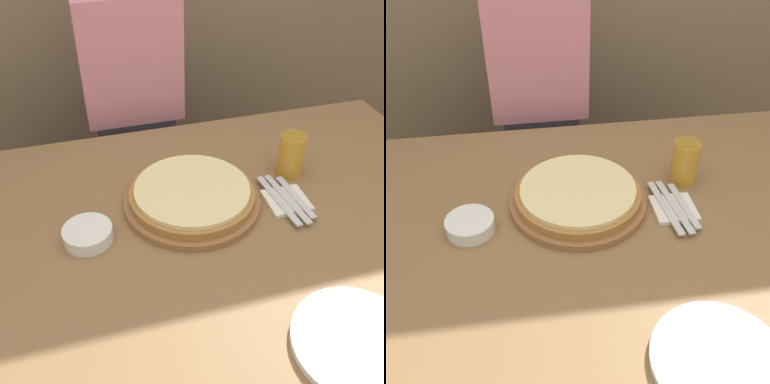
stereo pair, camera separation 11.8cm
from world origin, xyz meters
TOP-DOWN VIEW (x-y plane):
  - dining_table at (0.00, 0.00)m, footprint 1.49×1.09m
  - pizza_on_board at (-0.03, 0.13)m, footprint 0.36×0.36m
  - beer_glass at (0.28, 0.19)m, footprint 0.07×0.07m
  - dinner_plate at (0.16, -0.37)m, footprint 0.26×0.26m
  - side_bowl at (-0.31, 0.07)m, footprint 0.12×0.12m
  - napkin_stack at (0.21, 0.07)m, footprint 0.11×0.11m
  - fork at (0.19, 0.07)m, footprint 0.04×0.22m
  - dinner_knife at (0.21, 0.07)m, footprint 0.04×0.22m
  - spoon at (0.24, 0.07)m, footprint 0.03×0.19m
  - diner_person at (-0.09, 0.72)m, footprint 0.34×0.20m

SIDE VIEW (x-z plane):
  - dining_table at x=0.00m, z-range 0.00..0.72m
  - diner_person at x=-0.09m, z-range -0.01..1.30m
  - napkin_stack at x=0.21m, z-range 0.72..0.73m
  - dinner_plate at x=0.16m, z-range 0.72..0.74m
  - fork at x=0.19m, z-range 0.73..0.74m
  - dinner_knife at x=0.21m, z-range 0.73..0.74m
  - spoon at x=0.24m, z-range 0.73..0.74m
  - side_bowl at x=-0.31m, z-range 0.72..0.75m
  - pizza_on_board at x=-0.03m, z-range 0.72..0.77m
  - beer_glass at x=0.28m, z-range 0.72..0.85m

